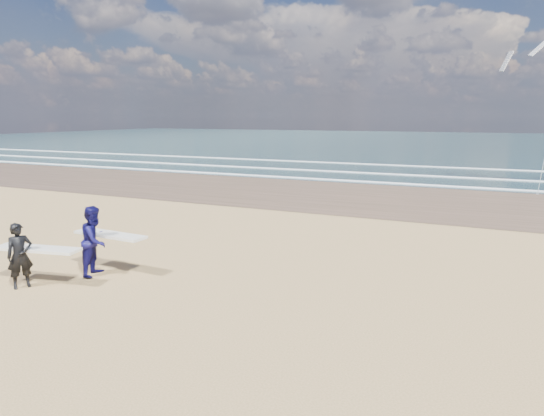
% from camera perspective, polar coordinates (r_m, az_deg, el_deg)
% --- Properties ---
extents(surfer_near, '(2.26, 1.16, 1.62)m').
position_cam_1_polar(surfer_near, '(13.39, -27.25, -4.88)').
color(surfer_near, black).
rests_on(surfer_near, ground).
extents(surfer_far, '(2.23, 1.21, 1.86)m').
position_cam_1_polar(surfer_far, '(13.65, -20.00, -3.58)').
color(surfer_far, '#0E0C44').
rests_on(surfer_far, ground).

